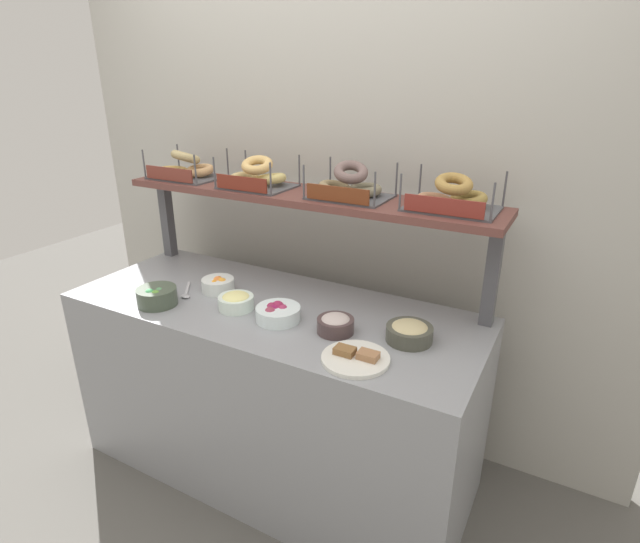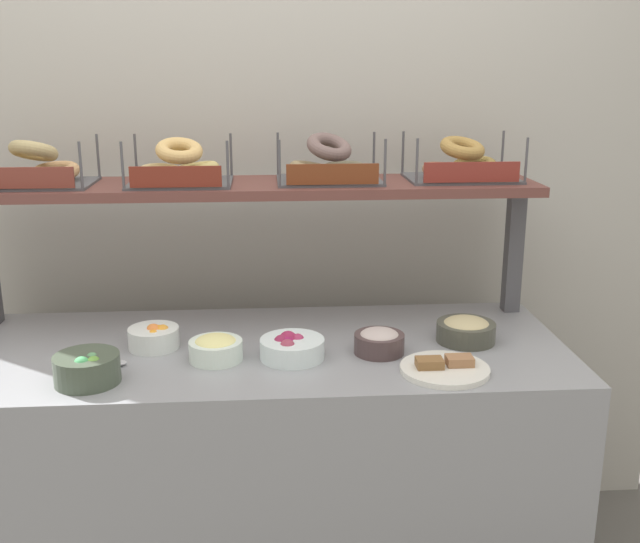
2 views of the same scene
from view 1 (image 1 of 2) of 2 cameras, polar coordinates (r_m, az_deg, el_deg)
The scene contains 18 objects.
ground_plane at distance 2.59m, azimuth -4.89°, elevation -21.13°, with size 8.00×8.00×0.00m, color #595651.
back_wall at distance 2.44m, azimuth 1.38°, elevation 8.49°, with size 2.97×0.06×2.40m, color #B3B0A6.
deli_counter at distance 2.32m, azimuth -5.23°, elevation -13.42°, with size 1.77×0.70×0.85m, color gray.
shelf_riser_left at distance 2.74m, azimuth -17.05°, elevation 5.79°, with size 0.05×0.05×0.40m, color #4C4C51.
shelf_riser_right at distance 1.98m, azimuth 19.06°, elevation -0.51°, with size 0.05×0.05×0.40m, color #4C4C51.
upper_shelf at distance 2.18m, azimuth -2.03°, elevation 8.67°, with size 1.73×0.32×0.03m, color brown.
bowl_beet_salad at distance 1.98m, azimuth -4.85°, elevation -4.71°, with size 0.18×0.18×0.07m.
bowl_veggie_mix at distance 2.20m, azimuth -18.14°, elevation -2.70°, with size 0.17×0.17×0.08m.
bowl_tuna_salad at distance 1.88m, azimuth 1.78°, elevation -5.99°, with size 0.14×0.14×0.07m.
bowl_egg_salad at distance 2.09m, azimuth -9.57°, elevation -3.34°, with size 0.15×0.15×0.07m.
bowl_hummus at distance 1.85m, azimuth 10.18°, elevation -6.80°, with size 0.17×0.17×0.07m.
bowl_fruit_salad at distance 2.27m, azimuth -11.55°, elevation -1.44°, with size 0.14×0.14×0.07m.
serving_plate_white at distance 1.72m, azimuth 4.09°, elevation -9.80°, with size 0.23×0.23×0.04m.
serving_spoon_near_plate at distance 2.28m, azimuth -15.02°, elevation -2.36°, with size 0.12×0.15×0.01m.
bagel_basket_sesame at distance 2.55m, azimuth -15.07°, elevation 11.26°, with size 0.33×0.26×0.14m.
bagel_basket_plain at distance 2.28m, azimuth -7.23°, elevation 10.65°, with size 0.31×0.25×0.14m.
bagel_basket_poppy at distance 2.07m, azimuth 3.42°, elevation 9.66°, with size 0.32×0.26×0.15m.
bagel_basket_everything at distance 1.94m, azimuth 14.81°, elevation 8.12°, with size 0.34×0.26×0.14m.
Camera 1 is at (1.09, -1.56, 1.76)m, focal length 28.01 mm.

